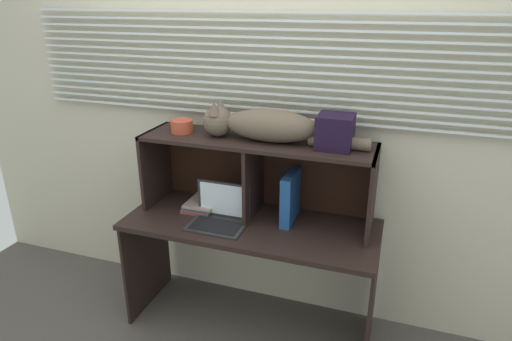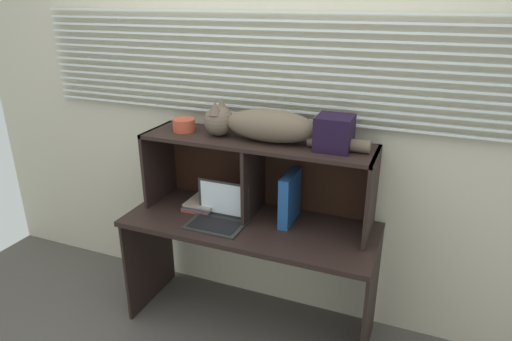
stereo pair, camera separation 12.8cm
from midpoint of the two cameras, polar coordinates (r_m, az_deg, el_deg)
The scene contains 9 objects.
back_panel_with_blinds at distance 2.67m, azimuth 0.19°, elevation 6.82°, with size 4.40×0.08×2.50m.
desk at distance 2.65m, azimuth -2.13°, elevation -9.26°, with size 1.46×0.58×0.72m.
hutch_shelf_unit at distance 2.57m, azimuth -1.21°, elevation 1.11°, with size 1.33×0.35×0.47m.
cat at distance 2.45m, azimuth -0.70°, elevation 5.81°, with size 0.94×0.19×0.21m.
laptop at distance 2.57m, azimuth -6.14°, elevation -5.76°, with size 0.32×0.23×0.23m.
binder_upright at distance 2.55m, azimuth 2.97°, elevation -3.43°, with size 0.06×0.25×0.29m, color #1E498C.
book_stack at distance 2.78m, azimuth -7.98°, elevation -4.15°, with size 0.20×0.26×0.05m.
small_basket at distance 2.67m, azimuth -10.81°, elevation 5.57°, with size 0.13×0.13×0.07m, color #B4462E.
storage_box at distance 2.35m, azimuth 8.54°, elevation 4.92°, with size 0.18×0.18×0.18m, color black.
Camera 1 is at (0.77, -1.92, 1.93)m, focal length 31.36 mm.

